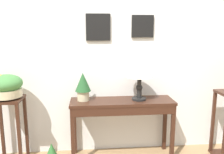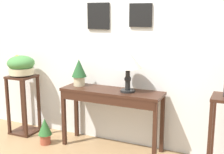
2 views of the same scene
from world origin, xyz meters
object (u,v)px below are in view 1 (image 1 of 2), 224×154
object	(u,v)px
planter_bowl_wide_left	(6,86)
console_table	(122,109)
pedestal_stand_left	(10,132)
potted_plant_on_console	(83,85)
table_lamp	(140,71)

from	to	relation	value
planter_bowl_wide_left	console_table	bearing A→B (deg)	0.69
pedestal_stand_left	planter_bowl_wide_left	distance (m)	0.56
potted_plant_on_console	pedestal_stand_left	distance (m)	1.03
potted_plant_on_console	planter_bowl_wide_left	xyz separation A→B (m)	(-0.88, -0.08, 0.03)
planter_bowl_wide_left	table_lamp	bearing A→B (deg)	1.44
potted_plant_on_console	pedestal_stand_left	world-z (taller)	potted_plant_on_console
table_lamp	planter_bowl_wide_left	bearing A→B (deg)	-178.56
console_table	potted_plant_on_console	xyz separation A→B (m)	(-0.48, 0.06, 0.30)
console_table	planter_bowl_wide_left	size ratio (longest dim) A/B	3.43
console_table	table_lamp	bearing A→B (deg)	6.29
table_lamp	potted_plant_on_console	world-z (taller)	table_lamp
console_table	pedestal_stand_left	distance (m)	1.37
table_lamp	planter_bowl_wide_left	world-z (taller)	table_lamp
potted_plant_on_console	console_table	bearing A→B (deg)	-7.24
pedestal_stand_left	planter_bowl_wide_left	world-z (taller)	planter_bowl_wide_left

